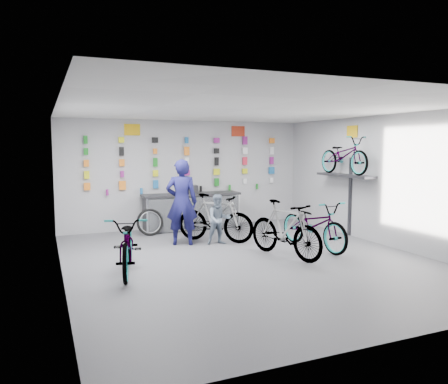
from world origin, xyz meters
name	(u,v)px	position (x,y,z in m)	size (l,w,h in m)	color
floor	(248,260)	(0.00, 0.00, 0.00)	(8.00, 8.00, 0.00)	#515156
ceiling	(249,109)	(0.00, 0.00, 3.00)	(8.00, 8.00, 0.00)	white
wall_back	(186,174)	(0.00, 4.00, 1.50)	(7.00, 7.00, 0.00)	#B3B3B5
wall_front	(401,215)	(0.00, -4.00, 1.50)	(7.00, 7.00, 0.00)	#B3B3B5
wall_left	(60,193)	(-3.50, 0.00, 1.50)	(8.00, 8.00, 0.00)	#B3B3B5
wall_right	(386,181)	(3.50, 0.00, 1.50)	(8.00, 8.00, 0.00)	#B3B3B5
counter	(192,212)	(0.00, 3.54, 0.49)	(2.70, 0.66, 1.00)	black
merch_wall	(189,164)	(0.05, 3.93, 1.78)	(5.57, 0.08, 1.57)	orange
wall_bracket	(346,179)	(3.33, 1.20, 1.46)	(0.39, 1.90, 2.00)	#333338
sign_left	(132,130)	(-1.50, 3.98, 2.72)	(0.42, 0.02, 0.30)	gold
sign_right	(238,131)	(1.60, 3.98, 2.72)	(0.42, 0.02, 0.30)	#B43019
sign_side	(352,132)	(3.48, 1.20, 2.65)	(0.02, 0.40, 0.30)	gold
bike_left	(128,243)	(-2.38, 0.05, 0.54)	(0.71, 2.04, 1.07)	gray
bike_center	(285,229)	(0.81, -0.09, 0.59)	(0.55, 1.95, 1.17)	gray
bike_right	(314,224)	(1.80, 0.33, 0.55)	(0.73, 2.09, 1.10)	gray
bike_service	(215,218)	(0.02, 1.83, 0.58)	(0.54, 1.92, 1.16)	gray
bike_wall	(344,155)	(3.25, 1.20, 2.05)	(0.63, 1.80, 0.95)	gray
clerk	(182,202)	(-0.81, 1.85, 1.00)	(0.73, 0.48, 1.99)	#131347
customer	(219,219)	(-0.01, 1.54, 0.59)	(0.57, 0.44, 1.17)	slate
spare_wheel	(150,222)	(-1.25, 3.17, 0.34)	(0.70, 0.24, 0.70)	black
register	(192,189)	(0.02, 3.55, 1.11)	(0.28, 0.30, 0.22)	black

